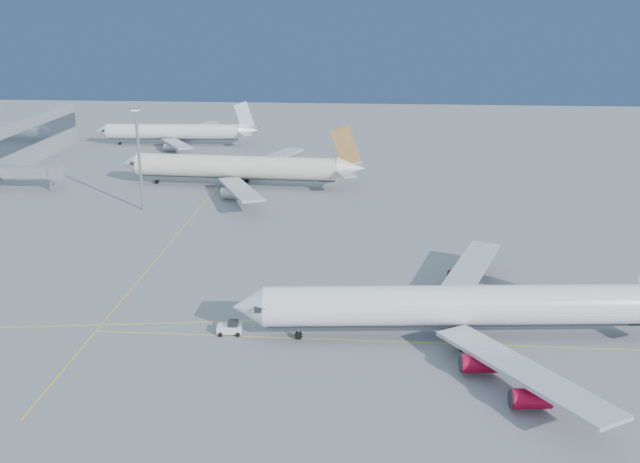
{
  "coord_description": "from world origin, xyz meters",
  "views": [
    {
      "loc": [
        4.54,
        -116.19,
        51.92
      ],
      "look_at": [
        -5.8,
        19.48,
        7.0
      ],
      "focal_mm": 40.0,
      "sensor_mm": 36.0,
      "label": 1
    }
  ],
  "objects_px": {
    "airliner_etihad": "(241,167)",
    "airliner_third": "(177,132)",
    "light_mast": "(139,150)",
    "pushback_tug": "(230,328)",
    "airliner_virgin": "(466,306)"
  },
  "relations": [
    {
      "from": "pushback_tug",
      "to": "airliner_third",
      "type": "bearing_deg",
      "value": 103.33
    },
    {
      "from": "airliner_third",
      "to": "light_mast",
      "type": "xyz_separation_m",
      "value": [
        13.46,
        -83.05,
        10.57
      ]
    },
    {
      "from": "airliner_etihad",
      "to": "pushback_tug",
      "type": "bearing_deg",
      "value": -77.64
    },
    {
      "from": "airliner_virgin",
      "to": "pushback_tug",
      "type": "height_order",
      "value": "airliner_virgin"
    },
    {
      "from": "airliner_third",
      "to": "light_mast",
      "type": "height_order",
      "value": "light_mast"
    },
    {
      "from": "airliner_virgin",
      "to": "pushback_tug",
      "type": "distance_m",
      "value": 37.93
    },
    {
      "from": "airliner_etihad",
      "to": "airliner_third",
      "type": "height_order",
      "value": "airliner_etihad"
    },
    {
      "from": "airliner_etihad",
      "to": "light_mast",
      "type": "bearing_deg",
      "value": -126.84
    },
    {
      "from": "airliner_third",
      "to": "pushback_tug",
      "type": "relative_size",
      "value": 14.45
    },
    {
      "from": "pushback_tug",
      "to": "light_mast",
      "type": "height_order",
      "value": "light_mast"
    },
    {
      "from": "airliner_third",
      "to": "pushback_tug",
      "type": "bearing_deg",
      "value": -74.6
    },
    {
      "from": "airliner_etihad",
      "to": "airliner_third",
      "type": "relative_size",
      "value": 1.18
    },
    {
      "from": "airliner_virgin",
      "to": "light_mast",
      "type": "height_order",
      "value": "light_mast"
    },
    {
      "from": "airliner_virgin",
      "to": "airliner_etihad",
      "type": "distance_m",
      "value": 105.83
    },
    {
      "from": "pushback_tug",
      "to": "airliner_virgin",
      "type": "bearing_deg",
      "value": -2.5
    }
  ]
}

